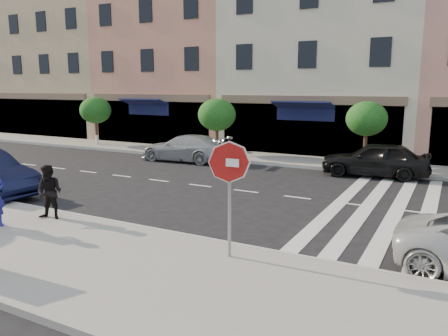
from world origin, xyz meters
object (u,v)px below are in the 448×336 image
Objects in this scene: walker at (50,192)px; car_far_mid at (375,159)px; car_far_left at (185,148)px; stop_sign at (229,174)px.

car_far_mid is (6.94, 11.27, -0.16)m from walker.
car_far_left is 1.07× the size of car_far_mid.
walker is at bearing 174.62° from stop_sign.
stop_sign is 1.66× the size of walker.
car_far_mid is at bearing 79.87° from stop_sign.
walker is (-5.75, 0.12, -1.09)m from stop_sign.
stop_sign is 5.85m from walker.
stop_sign reaches higher than car_far_left.
stop_sign is 0.54× the size of car_far_left.
stop_sign is 13.75m from car_far_left.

